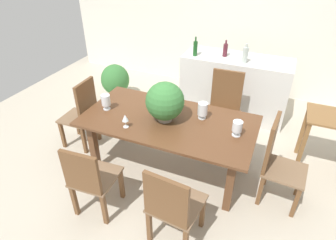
% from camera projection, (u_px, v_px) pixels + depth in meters
% --- Properties ---
extents(ground_plane, '(7.04, 7.04, 0.00)m').
position_uv_depth(ground_plane, '(171.00, 162.00, 3.88)').
color(ground_plane, '#BCB29E').
extents(back_wall, '(6.40, 0.10, 2.60)m').
position_uv_depth(back_wall, '(227.00, 19.00, 5.19)').
color(back_wall, silver).
rests_on(back_wall, ground).
extents(dining_table, '(2.05, 1.05, 0.75)m').
position_uv_depth(dining_table, '(168.00, 127.00, 3.45)').
color(dining_table, brown).
rests_on(dining_table, ground).
extents(chair_near_right, '(0.51, 0.51, 0.94)m').
position_uv_depth(chair_near_right, '(172.00, 205.00, 2.61)').
color(chair_near_right, brown).
rests_on(chair_near_right, ground).
extents(chair_head_end, '(0.45, 0.43, 1.02)m').
position_uv_depth(chair_head_end, '(83.00, 112.00, 3.92)').
color(chair_head_end, brown).
rests_on(chair_head_end, ground).
extents(chair_near_left, '(0.46, 0.48, 0.91)m').
position_uv_depth(chair_near_left, '(90.00, 178.00, 2.92)').
color(chair_near_left, brown).
rests_on(chair_near_left, ground).
extents(chair_foot_end, '(0.48, 0.46, 1.03)m').
position_uv_depth(chair_foot_end, '(277.00, 159.00, 3.09)').
color(chair_foot_end, brown).
rests_on(chair_foot_end, ground).
extents(chair_far_right, '(0.48, 0.42, 1.03)m').
position_uv_depth(chair_far_right, '(224.00, 103.00, 4.10)').
color(chair_far_right, brown).
rests_on(chair_far_right, ground).
extents(flower_centerpiece, '(0.45, 0.45, 0.47)m').
position_uv_depth(flower_centerpiece, '(165.00, 102.00, 3.25)').
color(flower_centerpiece, gray).
rests_on(flower_centerpiece, dining_table).
extents(crystal_vase_left, '(0.12, 0.12, 0.20)m').
position_uv_depth(crystal_vase_left, '(203.00, 109.00, 3.35)').
color(crystal_vase_left, silver).
rests_on(crystal_vase_left, dining_table).
extents(crystal_vase_center_near, '(0.11, 0.11, 0.20)m').
position_uv_depth(crystal_vase_center_near, '(106.00, 101.00, 3.53)').
color(crystal_vase_center_near, silver).
rests_on(crystal_vase_center_near, dining_table).
extents(crystal_vase_right, '(0.11, 0.11, 0.18)m').
position_uv_depth(crystal_vase_right, '(237.00, 127.00, 3.07)').
color(crystal_vase_right, silver).
rests_on(crystal_vase_right, dining_table).
extents(wine_glass, '(0.07, 0.07, 0.16)m').
position_uv_depth(wine_glass, '(125.00, 118.00, 3.20)').
color(wine_glass, silver).
rests_on(wine_glass, dining_table).
extents(kitchen_counter, '(1.68, 0.65, 0.99)m').
position_uv_depth(kitchen_counter, '(234.00, 86.00, 4.71)').
color(kitchen_counter, silver).
rests_on(kitchen_counter, ground).
extents(wine_bottle_green, '(0.08, 0.08, 0.29)m').
position_uv_depth(wine_bottle_green, '(245.00, 55.00, 4.21)').
color(wine_bottle_green, '#B2BFB7').
rests_on(wine_bottle_green, kitchen_counter).
extents(wine_bottle_clear, '(0.07, 0.07, 0.30)m').
position_uv_depth(wine_bottle_clear, '(195.00, 48.00, 4.46)').
color(wine_bottle_clear, '#194C1E').
rests_on(wine_bottle_clear, kitchen_counter).
extents(wine_bottle_dark, '(0.07, 0.07, 0.25)m').
position_uv_depth(wine_bottle_dark, '(225.00, 50.00, 4.44)').
color(wine_bottle_dark, '#511E28').
rests_on(wine_bottle_dark, kitchen_counter).
extents(side_table, '(0.65, 0.51, 0.78)m').
position_uv_depth(side_table, '(332.00, 131.00, 3.49)').
color(side_table, brown).
rests_on(side_table, ground).
extents(potted_plant_floor, '(0.51, 0.51, 0.66)m').
position_uv_depth(potted_plant_floor, '(115.00, 81.00, 5.22)').
color(potted_plant_floor, brown).
rests_on(potted_plant_floor, ground).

